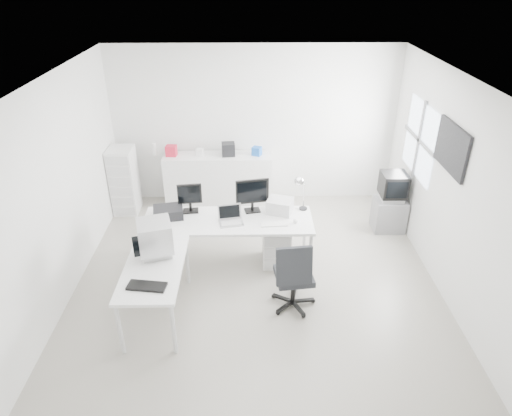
{
  "coord_description": "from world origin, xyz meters",
  "views": [
    {
      "loc": [
        -0.08,
        -5.27,
        3.99
      ],
      "look_at": [
        0.0,
        0.2,
        1.0
      ],
      "focal_mm": 32.0,
      "sensor_mm": 36.0,
      "label": 1
    }
  ],
  "objects_px": {
    "crt_tv": "(393,187)",
    "sideboard": "(218,180)",
    "lcd_monitor_large": "(252,196)",
    "drawer_pedestal": "(276,244)",
    "filing_cabinet": "(124,181)",
    "lcd_monitor_small": "(190,198)",
    "laser_printer": "(280,206)",
    "tv_cabinet": "(389,214)",
    "main_desk": "(229,242)",
    "office_chair": "(294,273)",
    "laptop": "(231,216)",
    "crt_monitor": "(155,240)",
    "side_desk": "(157,291)",
    "inkjet_printer": "(168,212)"
  },
  "relations": [
    {
      "from": "crt_tv",
      "to": "office_chair",
      "type": "bearing_deg",
      "value": -132.69
    },
    {
      "from": "drawer_pedestal",
      "to": "side_desk",
      "type": "bearing_deg",
      "value": -143.43
    },
    {
      "from": "office_chair",
      "to": "sideboard",
      "type": "bearing_deg",
      "value": 104.31
    },
    {
      "from": "inkjet_printer",
      "to": "filing_cabinet",
      "type": "xyz_separation_m",
      "value": [
        -1.03,
        1.56,
        -0.23
      ]
    },
    {
      "from": "crt_monitor",
      "to": "office_chair",
      "type": "distance_m",
      "value": 1.78
    },
    {
      "from": "drawer_pedestal",
      "to": "lcd_monitor_small",
      "type": "relative_size",
      "value": 1.37
    },
    {
      "from": "side_desk",
      "to": "office_chair",
      "type": "distance_m",
      "value": 1.73
    },
    {
      "from": "main_desk",
      "to": "tv_cabinet",
      "type": "distance_m",
      "value": 2.79
    },
    {
      "from": "laptop",
      "to": "lcd_monitor_small",
      "type": "bearing_deg",
      "value": 138.72
    },
    {
      "from": "office_chair",
      "to": "sideboard",
      "type": "relative_size",
      "value": 0.54
    },
    {
      "from": "inkjet_printer",
      "to": "laptop",
      "type": "bearing_deg",
      "value": -23.13
    },
    {
      "from": "main_desk",
      "to": "inkjet_printer",
      "type": "relative_size",
      "value": 5.83
    },
    {
      "from": "crt_tv",
      "to": "drawer_pedestal",
      "type": "bearing_deg",
      "value": -154.7
    },
    {
      "from": "drawer_pedestal",
      "to": "laser_printer",
      "type": "distance_m",
      "value": 0.58
    },
    {
      "from": "laptop",
      "to": "filing_cabinet",
      "type": "bearing_deg",
      "value": 126.62
    },
    {
      "from": "inkjet_printer",
      "to": "lcd_monitor_large",
      "type": "xyz_separation_m",
      "value": [
        1.2,
        0.15,
        0.18
      ]
    },
    {
      "from": "laptop",
      "to": "tv_cabinet",
      "type": "distance_m",
      "value": 2.84
    },
    {
      "from": "crt_monitor",
      "to": "crt_tv",
      "type": "height_order",
      "value": "crt_monitor"
    },
    {
      "from": "side_desk",
      "to": "inkjet_printer",
      "type": "bearing_deg",
      "value": 90.0
    },
    {
      "from": "inkjet_printer",
      "to": "lcd_monitor_large",
      "type": "distance_m",
      "value": 1.22
    },
    {
      "from": "laser_printer",
      "to": "main_desk",
      "type": "bearing_deg",
      "value": -145.72
    },
    {
      "from": "main_desk",
      "to": "lcd_monitor_small",
      "type": "distance_m",
      "value": 0.85
    },
    {
      "from": "lcd_monitor_small",
      "to": "filing_cabinet",
      "type": "relative_size",
      "value": 0.37
    },
    {
      "from": "laser_printer",
      "to": "filing_cabinet",
      "type": "distance_m",
      "value": 3.01
    },
    {
      "from": "lcd_monitor_large",
      "to": "main_desk",
      "type": "bearing_deg",
      "value": -156.16
    },
    {
      "from": "lcd_monitor_large",
      "to": "office_chair",
      "type": "bearing_deg",
      "value": -78.32
    },
    {
      "from": "sideboard",
      "to": "lcd_monitor_large",
      "type": "bearing_deg",
      "value": -70.01
    },
    {
      "from": "main_desk",
      "to": "office_chair",
      "type": "xyz_separation_m",
      "value": [
        0.87,
        -0.94,
        0.14
      ]
    },
    {
      "from": "drawer_pedestal",
      "to": "inkjet_printer",
      "type": "height_order",
      "value": "inkjet_printer"
    },
    {
      "from": "lcd_monitor_small",
      "to": "laser_printer",
      "type": "height_order",
      "value": "lcd_monitor_small"
    },
    {
      "from": "inkjet_printer",
      "to": "laser_printer",
      "type": "distance_m",
      "value": 1.6
    },
    {
      "from": "crt_monitor",
      "to": "office_chair",
      "type": "xyz_separation_m",
      "value": [
        1.72,
        -0.09,
        -0.45
      ]
    },
    {
      "from": "crt_tv",
      "to": "sideboard",
      "type": "xyz_separation_m",
      "value": [
        -2.88,
        0.97,
        -0.3
      ]
    },
    {
      "from": "laptop",
      "to": "filing_cabinet",
      "type": "height_order",
      "value": "filing_cabinet"
    },
    {
      "from": "drawer_pedestal",
      "to": "filing_cabinet",
      "type": "bearing_deg",
      "value": 148.03
    },
    {
      "from": "main_desk",
      "to": "drawer_pedestal",
      "type": "distance_m",
      "value": 0.71
    },
    {
      "from": "lcd_monitor_small",
      "to": "lcd_monitor_large",
      "type": "bearing_deg",
      "value": -6.89
    },
    {
      "from": "office_chair",
      "to": "sideboard",
      "type": "xyz_separation_m",
      "value": [
        -1.12,
        2.87,
        -0.04
      ]
    },
    {
      "from": "side_desk",
      "to": "sideboard",
      "type": "distance_m",
      "value": 3.08
    },
    {
      "from": "filing_cabinet",
      "to": "inkjet_printer",
      "type": "bearing_deg",
      "value": -56.54
    },
    {
      "from": "lcd_monitor_large",
      "to": "sideboard",
      "type": "distance_m",
      "value": 1.86
    },
    {
      "from": "laser_printer",
      "to": "tv_cabinet",
      "type": "xyz_separation_m",
      "value": [
        1.87,
        0.74,
        -0.57
      ]
    },
    {
      "from": "laptop",
      "to": "crt_monitor",
      "type": "relative_size",
      "value": 0.79
    },
    {
      "from": "drawer_pedestal",
      "to": "lcd_monitor_large",
      "type": "relative_size",
      "value": 1.2
    },
    {
      "from": "drawer_pedestal",
      "to": "lcd_monitor_small",
      "type": "xyz_separation_m",
      "value": [
        -1.25,
        0.2,
        0.67
      ]
    },
    {
      "from": "laptop",
      "to": "crt_tv",
      "type": "height_order",
      "value": "crt_tv"
    },
    {
      "from": "office_chair",
      "to": "crt_tv",
      "type": "bearing_deg",
      "value": 40.2
    },
    {
      "from": "crt_tv",
      "to": "sideboard",
      "type": "relative_size",
      "value": 0.26
    },
    {
      "from": "side_desk",
      "to": "crt_monitor",
      "type": "bearing_deg",
      "value": 90.0
    },
    {
      "from": "laser_printer",
      "to": "crt_tv",
      "type": "xyz_separation_m",
      "value": [
        1.87,
        0.74,
        -0.07
      ]
    }
  ]
}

